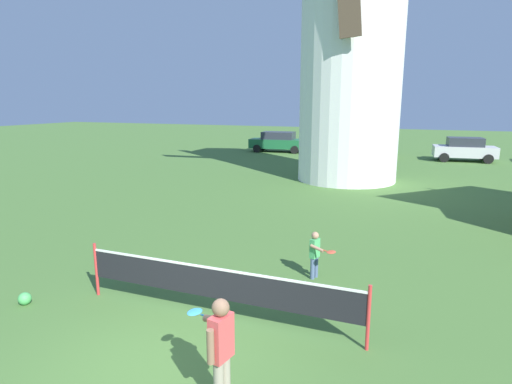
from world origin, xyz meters
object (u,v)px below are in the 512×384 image
Objects in this scene: player_near at (220,346)px; tennis_net at (215,284)px; player_far at (316,252)px; windmill at (353,26)px; parked_car_green at (278,141)px; stray_ball at (25,299)px; parked_car_silver at (464,149)px; parked_car_mustard at (362,145)px.

tennis_net is at bearing 118.67° from player_near.
windmill is at bearing 96.71° from player_far.
tennis_net is 26.25m from parked_car_green.
tennis_net is at bearing 13.16° from stray_ball.
stray_ball is 0.06× the size of parked_car_silver.
tennis_net is 2.73m from player_far.
player_near is 1.38× the size of player_far.
stray_ball is 0.05× the size of parked_car_green.
windmill is at bearing 90.86° from tennis_net.
tennis_net is (0.22, -14.93, -6.63)m from windmill.
stray_ball is 27.24m from parked_car_silver.
parked_car_mustard is at bearing 83.83° from stray_ball.
tennis_net reaches higher than stray_ball.
parked_car_silver reaches higher than stray_ball.
parked_car_mustard is (-1.96, 27.16, -0.03)m from player_near.
windmill is at bearing -121.96° from parked_car_silver.
player_far is 0.24× the size of parked_car_green.
parked_car_silver is (6.06, 9.71, -6.51)m from windmill.
parked_car_green is (-7.28, 25.22, 0.12)m from tennis_net.
stray_ball is at bearing -96.17° from parked_car_mustard.
windmill reaches higher than tennis_net.
player_near is 0.38× the size of parked_car_mustard.
parked_car_green is (-3.57, 26.09, 0.69)m from stray_ball.
windmill is 12.17m from parked_car_mustard.
parked_car_green and parked_car_mustard have the same top height.
player_near is 0.38× the size of parked_car_silver.
parked_car_mustard is at bearing -0.30° from parked_car_green.
stray_ball is (-3.48, -15.79, -7.19)m from windmill.
parked_car_green is at bearing 97.79° from stray_ball.
stray_ball is (-3.70, -0.87, -0.56)m from tennis_net.
player_far is at bearing 33.64° from stray_ball.
player_far is at bearing -69.50° from parked_car_green.
parked_car_silver is at bearing 78.33° from player_far.
player_near is 27.23m from parked_car_mustard.
windmill is at bearing -86.29° from parked_car_mustard.
player_near is 6.08× the size of stray_ball.
player_far is at bearing -84.64° from parked_car_mustard.
parked_car_silver is at bearing 79.86° from player_near.
parked_car_green and parked_car_silver have the same top height.
parked_car_green reaches higher than player_near.
windmill is 18.14m from player_near.
windmill reaches higher than player_near.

